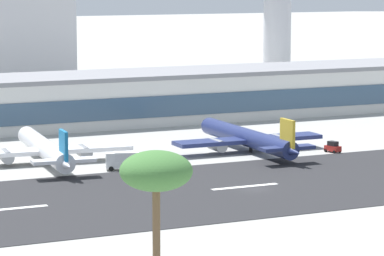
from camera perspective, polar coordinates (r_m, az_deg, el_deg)
The scene contains 11 objects.
ground_plane at distance 171.17m, azimuth 3.41°, elevation -3.35°, with size 1400.00×1400.00×0.00m, color #9E9E99.
runway_strip at distance 173.35m, azimuth 3.01°, elevation -3.19°, with size 800.00×42.56×0.08m, color #262628.
runway_centreline_dash_3 at distance 158.97m, azimuth -9.91°, elevation -4.34°, with size 12.00×1.20×0.01m, color white.
runway_centreline_dash_4 at distance 173.14m, azimuth 2.88°, elevation -3.19°, with size 12.00×1.20×0.01m, color white.
terminal_building at distance 243.28m, azimuth -6.80°, elevation 1.48°, with size 222.02×23.11×11.77m.
control_tower at distance 298.92m, azimuth 4.64°, elevation 5.79°, with size 14.52×14.52×35.82m.
airliner_blue_tail_gate_0 at distance 195.09m, azimuth -7.90°, elevation -1.19°, with size 32.62×39.73×8.30m.
airliner_gold_tail_gate_1 at distance 206.36m, azimuth 3.18°, elevation -0.59°, with size 30.73×40.28×8.41m.
service_baggage_tug_0 at distance 208.13m, azimuth 7.63°, elevation -1.03°, with size 2.60×3.52×2.20m.
service_box_truck_1 at distance 188.04m, azimuth -3.78°, elevation -1.74°, with size 6.45×4.19×3.25m.
palm_tree_2 at distance 103.12m, azimuth -1.96°, elevation -2.52°, with size 7.23×7.23×17.51m.
Camera 1 is at (-79.61, -147.54, 34.53)m, focal length 98.51 mm.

